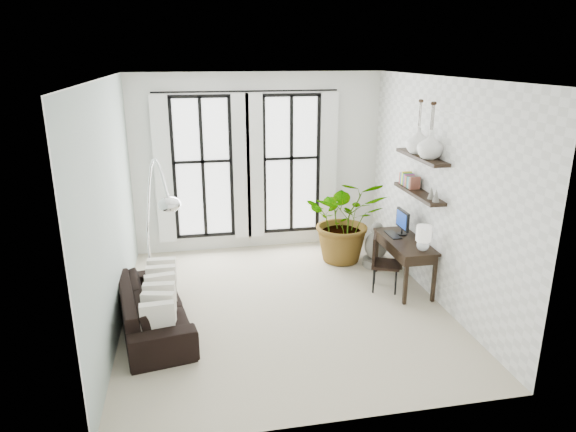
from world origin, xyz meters
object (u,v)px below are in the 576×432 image
object	(u,v)px
desk	(406,244)
desk_chair	(381,259)
arc_lamp	(156,193)
buddha	(376,248)
plant	(346,219)
sofa	(154,307)

from	to	relation	value
desk	desk_chair	bearing A→B (deg)	176.41
arc_lamp	buddha	size ratio (longest dim) A/B	2.79
plant	arc_lamp	world-z (taller)	arc_lamp
sofa	arc_lamp	xyz separation A→B (m)	(0.10, 0.61, 1.39)
plant	desk	xyz separation A→B (m)	(0.57, -1.26, -0.04)
desk	sofa	bearing A→B (deg)	-171.87
sofa	desk	size ratio (longest dim) A/B	1.58
sofa	arc_lamp	bearing A→B (deg)	-19.25
plant	desk_chair	xyz separation A→B (m)	(0.19, -1.23, -0.26)
desk	buddha	xyz separation A→B (m)	(-0.13, 0.90, -0.39)
buddha	arc_lamp	bearing A→B (deg)	-166.85
plant	desk	size ratio (longest dim) A/B	1.17
sofa	plant	xyz separation A→B (m)	(3.17, 1.79, 0.46)
desk_chair	arc_lamp	distance (m)	3.47
plant	arc_lamp	size ratio (longest dim) A/B	0.69
buddha	plant	bearing A→B (deg)	141.39
sofa	desk_chair	size ratio (longest dim) A/B	2.34
sofa	buddha	size ratio (longest dim) A/B	2.62
sofa	desk	world-z (taller)	desk
sofa	buddha	distance (m)	3.89
sofa	arc_lamp	size ratio (longest dim) A/B	0.94
plant	desk_chair	distance (m)	1.27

